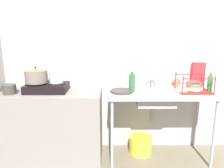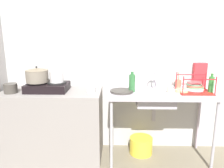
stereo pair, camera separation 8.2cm
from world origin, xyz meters
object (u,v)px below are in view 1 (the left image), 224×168
object	(u,v)px
pot_beside_stove	(9,89)
bottle_by_sink	(132,83)
pot_on_left_burner	(36,75)
small_bowl_on_drainboard	(181,90)
percolator	(91,86)
faucet	(154,75)
frying_pan	(122,91)
utensil_jar	(177,83)
bucket_on_floor	(141,145)
cup_by_rack	(170,89)
dish_rack	(193,87)
cereal_box	(198,75)
stove	(47,87)
pot_on_right_burner	(56,77)
sink_basin	(155,98)
bottle_by_rack	(210,84)

from	to	relation	value
pot_beside_stove	bottle_by_sink	xyz separation A→B (m)	(1.49, 0.10, 0.06)
pot_on_left_burner	small_bowl_on_drainboard	bearing A→B (deg)	-0.90
percolator	faucet	xyz separation A→B (m)	(0.81, 0.16, 0.11)
frying_pan	utensil_jar	size ratio (longest dim) A/B	1.38
small_bowl_on_drainboard	bottle_by_sink	bearing A→B (deg)	177.99
faucet	bucket_on_floor	bearing A→B (deg)	-171.90
bottle_by_sink	bucket_on_floor	bearing A→B (deg)	34.50
percolator	pot_on_left_burner	bearing A→B (deg)	176.75
cup_by_rack	bucket_on_floor	xyz separation A→B (m)	(-0.31, 0.14, -0.84)
cup_by_rack	small_bowl_on_drainboard	xyz separation A→B (m)	(0.15, 0.02, -0.02)
frying_pan	cup_by_rack	bearing A→B (deg)	-1.10
dish_rack	bucket_on_floor	xyz separation A→B (m)	(-0.63, 0.11, -0.85)
cup_by_rack	utensil_jar	xyz separation A→B (m)	(0.18, 0.29, 0.01)
faucet	frying_pan	xyz separation A→B (m)	(-0.43, -0.15, -0.17)
dish_rack	bucket_on_floor	distance (m)	1.06
small_bowl_on_drainboard	cereal_box	world-z (taller)	cereal_box
faucet	bottle_by_sink	distance (m)	0.33
dish_rack	small_bowl_on_drainboard	size ratio (longest dim) A/B	2.55
cup_by_rack	pot_on_left_burner	bearing A→B (deg)	178.34
faucet	utensil_jar	distance (m)	0.39
pot_beside_stove	utensil_jar	distance (m)	2.16
cup_by_rack	bucket_on_floor	size ratio (longest dim) A/B	0.26
percolator	cup_by_rack	distance (m)	0.98
stove	cereal_box	bearing A→B (deg)	7.12
percolator	faucet	world-z (taller)	faucet
pot_on_left_burner	pot_on_right_burner	size ratio (longest dim) A/B	1.67
dish_rack	small_bowl_on_drainboard	xyz separation A→B (m)	(-0.16, -0.02, -0.04)
sink_basin	stove	bearing A→B (deg)	178.31
sink_basin	cup_by_rack	world-z (taller)	cup_by_rack
stove	bottle_by_rack	distance (m)	2.03
faucet	small_bowl_on_drainboard	world-z (taller)	faucet
faucet	pot_on_right_burner	bearing A→B (deg)	-174.63
pot_on_right_burner	faucet	xyz separation A→B (m)	(1.24, 0.12, -0.01)
pot_on_right_burner	bottle_by_sink	world-z (taller)	pot_on_right_burner
bucket_on_floor	percolator	bearing A→B (deg)	-168.53
stove	frying_pan	distance (m)	0.94
cereal_box	small_bowl_on_drainboard	bearing A→B (deg)	-139.10
pot_on_right_burner	cup_by_rack	size ratio (longest dim) A/B	2.08
stove	frying_pan	xyz separation A→B (m)	(0.94, -0.04, -0.04)
pot_on_left_burner	utensil_jar	world-z (taller)	pot_on_left_burner
cup_by_rack	small_bowl_on_drainboard	world-z (taller)	cup_by_rack
utensil_jar	cereal_box	bearing A→B (deg)	1.56
pot_beside_stove	bucket_on_floor	distance (m)	1.86
frying_pan	dish_rack	size ratio (longest dim) A/B	0.72
pot_beside_stove	percolator	xyz separation A→B (m)	(0.98, 0.06, 0.02)
faucet	utensil_jar	world-z (taller)	faucet
bottle_by_rack	dish_rack	bearing A→B (deg)	168.71
stove	sink_basin	bearing A→B (deg)	-1.69
bottle_by_rack	bucket_on_floor	size ratio (longest dim) A/B	0.77
stove	faucet	size ratio (longest dim) A/B	1.90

